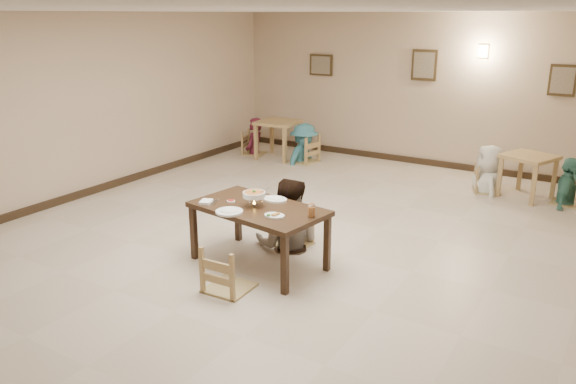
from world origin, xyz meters
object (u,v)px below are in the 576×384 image
Objects in this scene: bg_diner_a at (254,118)px; bg_table_right at (529,163)px; bg_chair_lr at (304,137)px; bg_diner_d at (572,158)px; main_table at (258,213)px; curry_warmer at (254,195)px; bg_chair_rr at (569,178)px; bg_chair_ll at (254,133)px; chair_far at (293,212)px; bg_chair_rl at (489,167)px; main_diner at (288,178)px; bg_diner_b at (304,124)px; bg_diner_c at (491,145)px; bg_table_left at (278,127)px; chair_near at (228,247)px; drink_glass at (312,211)px.

bg_table_right is at bearing 76.20° from bg_diner_a.
bg_diner_d is at bearing 98.70° from bg_chair_lr.
curry_warmer is at bearing -156.47° from main_table.
bg_chair_rr is (0.62, 0.00, -0.17)m from bg_table_right.
chair_far is at bearing -153.09° from bg_chair_ll.
bg_chair_rl is (1.65, 3.80, -0.01)m from chair_far.
main_diner reaches higher than curry_warmer.
bg_chair_lr reaches higher than bg_table_right.
bg_chair_rl reaches higher than main_table.
bg_table_right is 1.06× the size of bg_chair_rl.
bg_chair_rr is 5.01m from bg_diner_b.
bg_chair_rr is at bearing -148.54° from main_diner.
bg_diner_c is at bearing 98.16° from bg_chair_lr.
curry_warmer is 0.18× the size of bg_diner_c.
bg_diner_d is (5.64, -0.11, 0.10)m from bg_table_left.
main_table is at bearing -26.12° from bg_chair_rr.
bg_table_left is at bearing -65.10° from chair_near.
bg_diner_a is (-5.03, 0.14, 0.36)m from bg_chair_rl.
curry_warmer is at bearing 150.11° from bg_diner_d.
bg_diner_a is 6.28m from bg_diner_d.
curry_warmer is 2.00× the size of drink_glass.
drink_glass is 0.16× the size of bg_table_right.
chair_far is 0.57× the size of bg_diner_a.
drink_glass reaches higher than bg_table_right.
bg_chair_rl is (1.60, 5.26, -0.06)m from chair_near.
bg_chair_rl is at bearing -91.62° from bg_diner_b.
bg_diner_c reaches higher than bg_diner_a.
bg_chair_rl is 1.29m from bg_diner_d.
bg_table_right is at bearing -1.23° from bg_table_left.
main_table is at bearing -155.86° from bg_diner_b.
bg_chair_rr is (2.21, 4.53, -0.39)m from drink_glass.
bg_diner_a is (-4.06, 4.66, -0.02)m from drink_glass.
bg_diner_c reaches higher than bg_diner_b.
bg_chair_rl is at bearing 98.16° from bg_chair_lr.
chair_far is 4.43m from bg_table_right.
bg_diner_c reaches higher than bg_chair_lr.
bg_table_left is (-2.70, 3.97, -0.27)m from main_diner.
bg_chair_ll is (-0.64, 0.02, -0.18)m from bg_table_left.
bg_chair_rl is 0.56× the size of bg_diner_a.
bg_chair_lr is at bearing 76.68° from bg_diner_a.
bg_chair_lr reaches higher than main_table.
main_table is 0.74m from chair_near.
bg_chair_ll is at bearing 133.63° from main_table.
main_table is at bearing 150.46° from bg_diner_d.
bg_chair_rl is (4.39, -0.11, -0.21)m from bg_table_left.
chair_near is at bearing -112.86° from bg_table_right.
bg_table_left is at bearing 128.24° from main_table.
curry_warmer is at bearing 33.35° from bg_chair_lr.
curry_warmer is 0.19× the size of bg_diner_b.
chair_far is 1.06m from drink_glass.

